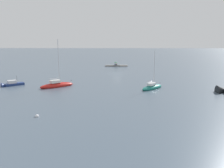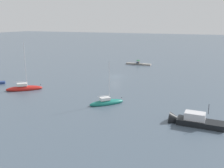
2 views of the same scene
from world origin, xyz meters
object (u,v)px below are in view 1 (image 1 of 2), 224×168
(person_seated_blue_right, at_px, (115,65))
(motorboat_navy_mid, at_px, (11,85))
(sailboat_red_far, at_px, (57,85))
(person_seated_brown_left, at_px, (116,64))
(umbrella_open_green, at_px, (116,62))
(sailboat_teal_outer, at_px, (152,87))
(mooring_buoy_mid, at_px, (37,116))

(person_seated_blue_right, bearing_deg, motorboat_navy_mid, 62.75)
(sailboat_red_far, xyz_separation_m, motorboat_navy_mid, (10.98, -1.06, -0.10))
(person_seated_brown_left, xyz_separation_m, motorboat_navy_mid, (24.68, 41.51, -0.46))
(sailboat_red_far, bearing_deg, person_seated_brown_left, 123.65)
(umbrella_open_green, height_order, motorboat_navy_mid, motorboat_navy_mid)
(person_seated_brown_left, bearing_deg, sailboat_red_far, 75.12)
(person_seated_blue_right, height_order, motorboat_navy_mid, motorboat_navy_mid)
(sailboat_teal_outer, bearing_deg, motorboat_navy_mid, -142.20)
(umbrella_open_green, bearing_deg, sailboat_teal_outer, 99.97)
(umbrella_open_green, distance_m, sailboat_teal_outer, 45.22)
(mooring_buoy_mid, bearing_deg, sailboat_teal_outer, -134.36)
(sailboat_red_far, bearing_deg, motorboat_navy_mid, -134.04)
(sailboat_red_far, xyz_separation_m, sailboat_teal_outer, (-21.25, 1.80, -0.06))
(umbrella_open_green, relative_size, mooring_buoy_mid, 2.83)
(motorboat_navy_mid, height_order, mooring_buoy_mid, motorboat_navy_mid)
(person_seated_blue_right, height_order, sailboat_red_far, sailboat_red_far)
(person_seated_blue_right, xyz_separation_m, sailboat_teal_outer, (-8.11, 44.30, -0.43))
(person_seated_brown_left, xyz_separation_m, sailboat_teal_outer, (-7.55, 44.37, -0.43))
(umbrella_open_green, xyz_separation_m, motorboat_navy_mid, (24.40, 41.66, -1.33))
(person_seated_blue_right, xyz_separation_m, umbrella_open_green, (-0.28, -0.22, 0.87))
(sailboat_teal_outer, distance_m, motorboat_navy_mid, 32.36)
(person_seated_brown_left, relative_size, mooring_buoy_mid, 1.41)
(mooring_buoy_mid, bearing_deg, motorboat_navy_mid, -58.59)
(mooring_buoy_mid, bearing_deg, sailboat_red_far, -83.25)
(umbrella_open_green, bearing_deg, person_seated_brown_left, 151.14)
(sailboat_teal_outer, xyz_separation_m, motorboat_navy_mid, (32.23, -2.86, -0.03))
(mooring_buoy_mid, bearing_deg, person_seated_brown_left, -100.01)
(motorboat_navy_mid, distance_m, mooring_buoy_mid, 25.84)
(person_seated_brown_left, bearing_deg, mooring_buoy_mid, 82.95)
(person_seated_brown_left, distance_m, person_seated_blue_right, 0.56)
(person_seated_brown_left, distance_m, umbrella_open_green, 0.93)
(person_seated_brown_left, height_order, sailboat_red_far, sailboat_red_far)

